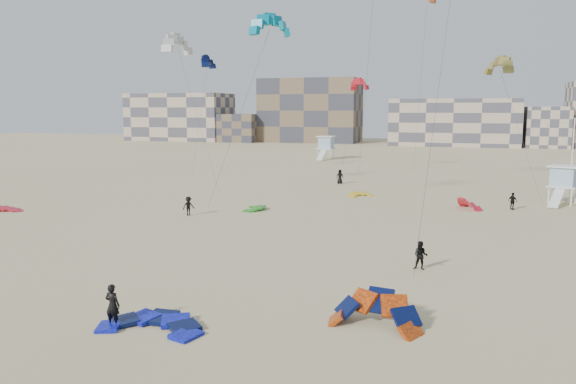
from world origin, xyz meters
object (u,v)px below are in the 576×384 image
(kitesurfer_main, at_px, (113,305))
(kite_ground_blue, at_px, (152,328))
(lifeguard_tower_near, at_px, (563,185))
(kite_ground_orange, at_px, (374,326))

(kitesurfer_main, bearing_deg, kite_ground_blue, -170.47)
(lifeguard_tower_near, bearing_deg, kite_ground_blue, -97.99)
(kite_ground_blue, distance_m, kite_ground_orange, 9.64)
(kite_ground_orange, height_order, kitesurfer_main, kite_ground_orange)
(kite_ground_blue, height_order, kitesurfer_main, kitesurfer_main)
(kite_ground_blue, distance_m, kitesurfer_main, 2.01)
(kite_ground_blue, height_order, kite_ground_orange, kite_ground_orange)
(kite_ground_orange, bearing_deg, kitesurfer_main, -153.55)
(kite_ground_blue, xyz_separation_m, lifeguard_tower_near, (21.83, 41.00, 1.91))
(kite_ground_orange, xyz_separation_m, lifeguard_tower_near, (12.72, 37.83, 1.91))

